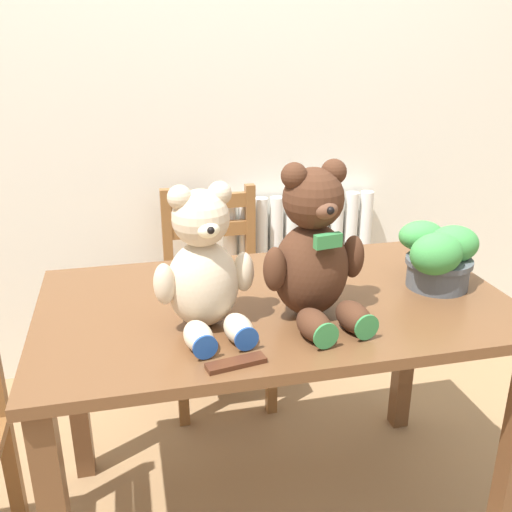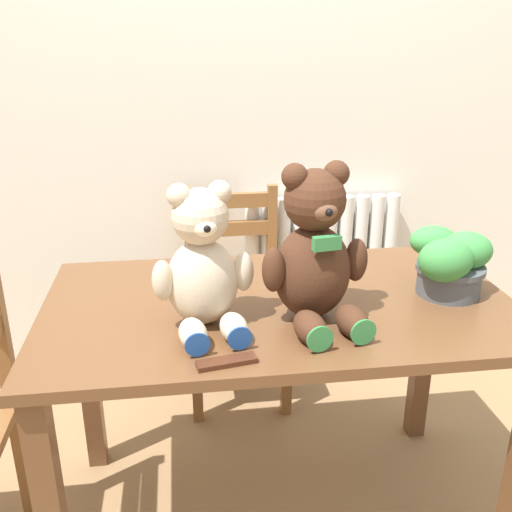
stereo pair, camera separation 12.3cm
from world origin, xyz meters
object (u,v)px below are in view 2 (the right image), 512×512
(wooden_chair_behind, at_px, (235,293))
(teddy_bear_left, at_px, (203,267))
(potted_plant, at_px, (450,262))
(chocolate_bar, at_px, (227,362))
(teddy_bear_right, at_px, (315,255))

(wooden_chair_behind, relative_size, teddy_bear_left, 2.34)
(potted_plant, distance_m, chocolate_bar, 0.71)
(potted_plant, height_order, chocolate_bar, potted_plant)
(teddy_bear_left, height_order, chocolate_bar, teddy_bear_left)
(teddy_bear_left, distance_m, potted_plant, 0.69)
(teddy_bear_left, relative_size, chocolate_bar, 2.69)
(teddy_bear_right, height_order, potted_plant, teddy_bear_right)
(chocolate_bar, bearing_deg, teddy_bear_right, 39.23)
(teddy_bear_left, distance_m, chocolate_bar, 0.25)
(wooden_chair_behind, bearing_deg, teddy_bear_left, 79.40)
(teddy_bear_left, bearing_deg, potted_plant, 178.22)
(wooden_chair_behind, xyz_separation_m, teddy_bear_right, (0.12, -0.86, 0.49))
(teddy_bear_left, height_order, potted_plant, teddy_bear_left)
(teddy_bear_right, height_order, chocolate_bar, teddy_bear_right)
(wooden_chair_behind, distance_m, potted_plant, 1.02)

